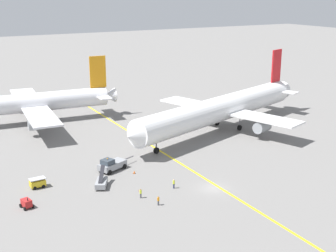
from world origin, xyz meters
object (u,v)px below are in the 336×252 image
object	(u,v)px
airliner_at_gate_left	(26,104)
gse_baggage_cart_trailing	(38,183)
gse_belt_loader_portside	(101,182)
gse_gpu_cart_small	(26,203)
airliner_being_pushed	(221,109)
ground_crew_ramp_agent_by_cones	(174,184)
ground_crew_wing_walker_right	(141,193)
ground_crew_marshaller_foreground	(158,201)
pushback_tug	(112,165)
traffic_cone_nose_right	(134,172)

from	to	relation	value
airliner_at_gate_left	gse_baggage_cart_trailing	xyz separation A→B (m)	(-8.31, -42.12, -4.36)
airliner_at_gate_left	gse_belt_loader_portside	world-z (taller)	airliner_at_gate_left
airliner_at_gate_left	gse_gpu_cart_small	distance (m)	50.75
airliner_at_gate_left	airliner_being_pushed	distance (m)	49.28
ground_crew_ramp_agent_by_cones	ground_crew_wing_walker_right	world-z (taller)	ground_crew_ramp_agent_by_cones
gse_belt_loader_portside	ground_crew_marshaller_foreground	distance (m)	12.39
pushback_tug	traffic_cone_nose_right	bearing A→B (deg)	-49.58
ground_crew_wing_walker_right	traffic_cone_nose_right	bearing A→B (deg)	70.11
airliner_being_pushed	gse_belt_loader_portside	world-z (taller)	airliner_being_pushed
gse_gpu_cart_small	traffic_cone_nose_right	distance (m)	21.48
gse_baggage_cart_trailing	airliner_at_gate_left	bearing A→B (deg)	78.85
ground_crew_wing_walker_right	traffic_cone_nose_right	size ratio (longest dim) A/B	2.73
gse_gpu_cart_small	traffic_cone_nose_right	size ratio (longest dim) A/B	3.97
ground_crew_ramp_agent_by_cones	gse_belt_loader_portside	bearing A→B (deg)	147.76
airliner_being_pushed	gse_belt_loader_portside	size ratio (longest dim) A/B	12.09
airliner_at_gate_left	ground_crew_ramp_agent_by_cones	size ratio (longest dim) A/B	29.30
airliner_at_gate_left	gse_baggage_cart_trailing	size ratio (longest dim) A/B	17.27
airliner_at_gate_left	gse_baggage_cart_trailing	distance (m)	43.16
ground_crew_wing_walker_right	airliner_being_pushed	bearing A→B (deg)	36.51
airliner_at_gate_left	pushback_tug	bearing A→B (deg)	-81.59
airliner_at_gate_left	airliner_being_pushed	world-z (taller)	airliner_being_pushed
airliner_being_pushed	gse_belt_loader_portside	bearing A→B (deg)	-154.97
pushback_tug	gse_gpu_cart_small	distance (m)	19.71
pushback_tug	ground_crew_wing_walker_right	distance (m)	13.84
ground_crew_marshaller_foreground	ground_crew_wing_walker_right	xyz separation A→B (m)	(-1.26, 3.79, 0.05)
ground_crew_marshaller_foreground	gse_belt_loader_portside	bearing A→B (deg)	114.83
gse_belt_loader_portside	ground_crew_ramp_agent_by_cones	distance (m)	12.63
gse_belt_loader_portside	airliner_at_gate_left	bearing A→B (deg)	91.76
gse_belt_loader_portside	ground_crew_ramp_agent_by_cones	world-z (taller)	gse_belt_loader_portside
airliner_at_gate_left	ground_crew_wing_walker_right	world-z (taller)	airliner_at_gate_left
traffic_cone_nose_right	airliner_being_pushed	bearing A→B (deg)	26.25
ground_crew_marshaller_foreground	traffic_cone_nose_right	size ratio (longest dim) A/B	2.59
pushback_tug	ground_crew_marshaller_foreground	bearing A→B (deg)	-88.02
gse_baggage_cart_trailing	gse_gpu_cart_small	bearing A→B (deg)	-116.91
gse_belt_loader_portside	ground_crew_marshaller_foreground	world-z (taller)	gse_belt_loader_portside
airliner_at_gate_left	gse_belt_loader_portside	bearing A→B (deg)	-88.24
airliner_being_pushed	ground_crew_ramp_agent_by_cones	size ratio (longest dim) A/B	35.83
pushback_tug	gse_baggage_cart_trailing	bearing A→B (deg)	-175.28
gse_baggage_cart_trailing	gse_belt_loader_portside	distance (m)	11.05
gse_belt_loader_portside	traffic_cone_nose_right	world-z (taller)	gse_belt_loader_portside
gse_belt_loader_portside	ground_crew_marshaller_foreground	size ratio (longest dim) A/B	3.16
ground_crew_ramp_agent_by_cones	airliner_being_pushed	bearing A→B (deg)	41.89
airliner_being_pushed	gse_baggage_cart_trailing	world-z (taller)	airliner_being_pushed
ground_crew_wing_walker_right	traffic_cone_nose_right	world-z (taller)	ground_crew_wing_walker_right
ground_crew_marshaller_foreground	ground_crew_wing_walker_right	size ratio (longest dim) A/B	0.95
airliner_at_gate_left	ground_crew_ramp_agent_by_cones	xyz separation A→B (m)	(12.14, -54.04, -4.36)
ground_crew_wing_walker_right	ground_crew_marshaller_foreground	bearing A→B (deg)	-71.59
gse_baggage_cart_trailing	ground_crew_ramp_agent_by_cones	distance (m)	23.66
ground_crew_marshaller_foreground	ground_crew_wing_walker_right	bearing A→B (deg)	108.41
airliner_at_gate_left	ground_crew_wing_walker_right	distance (m)	55.20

